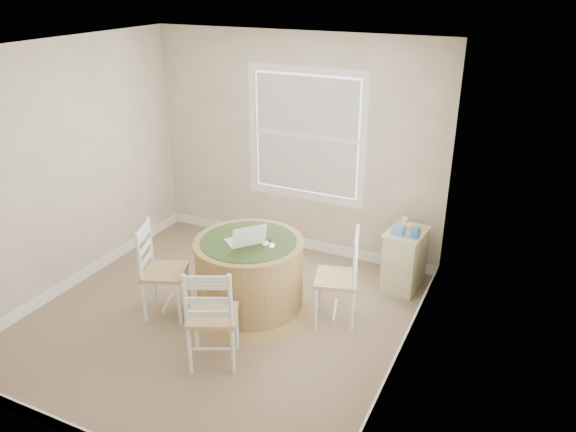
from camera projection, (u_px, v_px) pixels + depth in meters
The scene contains 14 objects.
room at pixel (237, 194), 5.15m from camera, with size 3.64×3.64×2.64m.
round_table at pixel (250, 273), 5.59m from camera, with size 1.26×1.26×0.78m.
chair_left at pixel (165, 271), 5.50m from camera, with size 0.42×0.40×0.95m, color white, non-canonical shape.
chair_near at pixel (212, 315), 4.81m from camera, with size 0.42×0.40×0.95m, color white, non-canonical shape.
chair_right at pixel (336, 278), 5.38m from camera, with size 0.42×0.40×0.95m, color white, non-canonical shape.
laptop at pixel (246, 240), 5.39m from camera, with size 0.44×0.45×0.24m.
mouse at pixel (266, 244), 5.37m from camera, with size 0.06×0.10×0.03m, color white.
phone at pixel (272, 246), 5.35m from camera, with size 0.04×0.09×0.02m, color #B7BABF.
keys at pixel (268, 241), 5.45m from camera, with size 0.06×0.05×0.03m, color black.
corner_chest at pixel (404, 259), 6.03m from camera, with size 0.42×0.54×0.67m.
tissue_box at pixel (400, 230), 5.81m from camera, with size 0.12×0.12×0.10m, color #5682C4.
box_yellow at pixel (412, 228), 5.90m from camera, with size 0.15×0.10×0.06m, color #F0BD54.
box_blue at pixel (414, 231), 5.75m from camera, with size 0.08×0.08×0.12m, color #3563A0.
cup_cream at pixel (405, 222), 6.00m from camera, with size 0.07×0.07×0.09m, color beige.
Camera 1 is at (2.64, -3.97, 3.18)m, focal length 35.00 mm.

